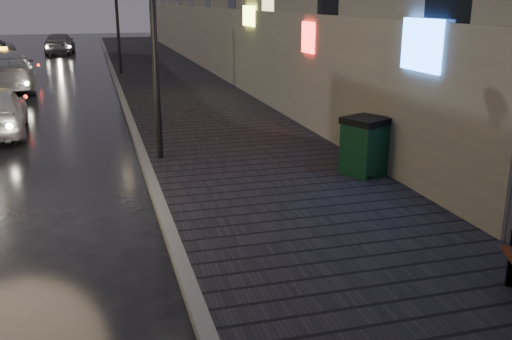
% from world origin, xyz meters
% --- Properties ---
extents(ground, '(120.00, 120.00, 0.00)m').
position_xyz_m(ground, '(0.00, 0.00, 0.00)').
color(ground, black).
rests_on(ground, ground).
extents(sidewalk, '(4.60, 58.00, 0.15)m').
position_xyz_m(sidewalk, '(3.90, 21.00, 0.07)').
color(sidewalk, black).
rests_on(sidewalk, ground).
extents(curb, '(0.20, 58.00, 0.15)m').
position_xyz_m(curb, '(1.50, 21.00, 0.07)').
color(curb, slate).
rests_on(curb, ground).
extents(lamp_near, '(0.36, 0.36, 5.28)m').
position_xyz_m(lamp_near, '(1.85, 6.00, 3.49)').
color(lamp_near, black).
rests_on(lamp_near, sidewalk).
extents(lamp_far, '(0.36, 0.36, 5.28)m').
position_xyz_m(lamp_far, '(1.85, 22.00, 3.49)').
color(lamp_far, black).
rests_on(lamp_far, sidewalk).
extents(trash_bin, '(1.01, 1.01, 1.17)m').
position_xyz_m(trash_bin, '(5.69, 3.62, 0.74)').
color(trash_bin, '#0D311B').
rests_on(trash_bin, sidewalk).
extents(taxi_mid, '(2.81, 5.74, 1.61)m').
position_xyz_m(taxi_mid, '(-2.87, 18.70, 0.80)').
color(taxi_mid, silver).
rests_on(taxi_mid, ground).
extents(car_far, '(2.04, 4.40, 1.46)m').
position_xyz_m(car_far, '(-1.49, 35.44, 0.73)').
color(car_far, gray).
rests_on(car_far, ground).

